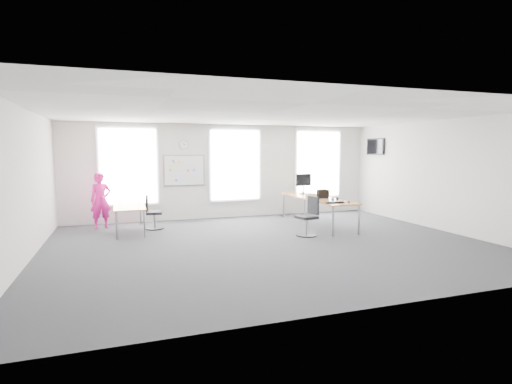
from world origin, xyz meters
name	(u,v)px	position (x,y,z in m)	size (l,w,h in m)	color
floor	(270,244)	(0.00, 0.00, 0.00)	(10.00, 10.00, 0.00)	#26272B
ceiling	(271,113)	(0.00, 0.00, 3.00)	(10.00, 10.00, 0.00)	white
wall_back	(226,171)	(0.00, 4.00, 1.50)	(10.00, 10.00, 0.00)	silver
wall_front	(377,200)	(0.00, -4.00, 1.50)	(10.00, 10.00, 0.00)	silver
wall_left	(23,186)	(-5.00, 0.00, 1.50)	(10.00, 10.00, 0.00)	silver
wall_right	(444,175)	(5.00, 0.00, 1.50)	(10.00, 10.00, 0.00)	silver
window_left	(129,166)	(-3.00, 3.97, 1.70)	(1.60, 0.06, 2.20)	white
window_mid	(235,165)	(0.30, 3.97, 1.70)	(1.60, 0.06, 2.20)	white
window_right	(318,164)	(3.30, 3.97, 1.70)	(1.60, 0.06, 2.20)	white
desk_right	(317,199)	(2.17, 1.85, 0.75)	(0.88, 3.31, 0.80)	gold
desk_left	(129,207)	(-3.05, 2.62, 0.65)	(0.78, 1.96, 0.71)	gold
chair_right	(308,219)	(1.26, 0.57, 0.44)	(0.53, 0.53, 1.00)	black
chair_left	(152,214)	(-2.44, 2.75, 0.41)	(0.50, 0.50, 0.94)	black
person	(101,200)	(-3.78, 3.38, 0.78)	(0.57, 0.37, 1.56)	#DC1681
whiteboard	(184,170)	(-1.35, 3.97, 1.55)	(1.20, 0.03, 0.90)	white
wall_clock	(184,145)	(-1.35, 3.97, 2.35)	(0.30, 0.30, 0.04)	gray
tv	(375,147)	(4.95, 3.00, 2.30)	(0.06, 0.90, 0.55)	black
keyboard	(334,202)	(2.02, 0.61, 0.82)	(0.50, 0.18, 0.02)	black
mouse	(348,202)	(2.39, 0.52, 0.83)	(0.08, 0.12, 0.05)	black
lens_cap	(339,201)	(2.29, 0.85, 0.81)	(0.07, 0.07, 0.01)	black
headphones	(335,199)	(2.26, 0.99, 0.85)	(0.18, 0.10, 0.11)	black
laptop_sleeve	(323,194)	(2.16, 1.48, 0.94)	(0.34, 0.21, 0.27)	black
paper_stack	(311,195)	(2.01, 1.96, 0.86)	(0.31, 0.23, 0.11)	beige
monitor	(303,182)	(2.20, 2.83, 1.19)	(0.57, 0.23, 0.64)	black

